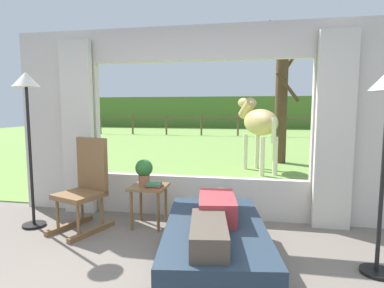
% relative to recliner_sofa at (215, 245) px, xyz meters
% --- Properties ---
extents(back_wall_with_window, '(5.20, 0.12, 2.55)m').
position_rel_recliner_sofa_xyz_m(back_wall_with_window, '(-0.39, 1.39, 1.03)').
color(back_wall_with_window, beige).
rests_on(back_wall_with_window, ground_plane).
extents(curtain_panel_left, '(0.44, 0.10, 2.40)m').
position_rel_recliner_sofa_xyz_m(curtain_panel_left, '(-2.08, 1.25, 0.98)').
color(curtain_panel_left, beige).
rests_on(curtain_panel_left, ground_plane).
extents(curtain_panel_right, '(0.44, 0.10, 2.40)m').
position_rel_recliner_sofa_xyz_m(curtain_panel_right, '(1.30, 1.25, 0.98)').
color(curtain_panel_right, beige).
rests_on(curtain_panel_right, ground_plane).
extents(outdoor_pasture_lawn, '(36.00, 21.68, 0.02)m').
position_rel_recliner_sofa_xyz_m(outdoor_pasture_lawn, '(-0.39, 12.29, -0.21)').
color(outdoor_pasture_lawn, '#759E47').
rests_on(outdoor_pasture_lawn, ground_plane).
extents(distant_hill_ridge, '(36.00, 2.00, 2.40)m').
position_rel_recliner_sofa_xyz_m(distant_hill_ridge, '(-0.39, 22.13, 0.98)').
color(distant_hill_ridge, '#4D712E').
rests_on(distant_hill_ridge, ground_plane).
extents(recliner_sofa, '(1.14, 1.81, 0.42)m').
position_rel_recliner_sofa_xyz_m(recliner_sofa, '(0.00, 0.00, 0.00)').
color(recliner_sofa, black).
rests_on(recliner_sofa, ground_plane).
extents(reclining_person, '(0.42, 1.44, 0.22)m').
position_rel_recliner_sofa_xyz_m(reclining_person, '(0.00, -0.05, 0.30)').
color(reclining_person, '#B23338').
rests_on(reclining_person, recliner_sofa).
extents(rocking_chair, '(0.66, 0.80, 1.12)m').
position_rel_recliner_sofa_xyz_m(rocking_chair, '(-1.67, 0.69, 0.33)').
color(rocking_chair, brown).
rests_on(rocking_chair, ground_plane).
extents(side_table, '(0.44, 0.44, 0.52)m').
position_rel_recliner_sofa_xyz_m(side_table, '(-0.93, 0.89, 0.21)').
color(side_table, brown).
rests_on(side_table, ground_plane).
extents(potted_plant, '(0.22, 0.22, 0.32)m').
position_rel_recliner_sofa_xyz_m(potted_plant, '(-1.01, 0.95, 0.48)').
color(potted_plant, '#9E6042').
rests_on(potted_plant, side_table).
extents(book_stack, '(0.20, 0.17, 0.05)m').
position_rel_recliner_sofa_xyz_m(book_stack, '(-0.84, 0.83, 0.33)').
color(book_stack, '#B22D28').
rests_on(book_stack, side_table).
extents(floor_lamp_left, '(0.32, 0.32, 1.91)m').
position_rel_recliner_sofa_xyz_m(floor_lamp_left, '(-2.36, 0.62, 1.33)').
color(floor_lamp_left, black).
rests_on(floor_lamp_left, ground_plane).
extents(horse, '(1.14, 1.76, 1.73)m').
position_rel_recliner_sofa_xyz_m(horse, '(0.47, 4.65, 0.94)').
color(horse, tan).
rests_on(horse, outdoor_pasture_lawn).
extents(pasture_tree, '(1.28, 1.30, 3.58)m').
position_rel_recliner_sofa_xyz_m(pasture_tree, '(1.10, 5.96, 1.47)').
color(pasture_tree, '#4C3823').
rests_on(pasture_tree, outdoor_pasture_lawn).
extents(pasture_fence_line, '(16.10, 0.10, 1.10)m').
position_rel_recliner_sofa_xyz_m(pasture_fence_line, '(-0.39, 14.39, 0.53)').
color(pasture_fence_line, brown).
rests_on(pasture_fence_line, outdoor_pasture_lawn).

